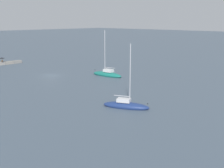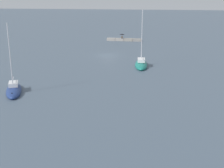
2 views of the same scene
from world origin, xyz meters
name	(u,v)px [view 2 (image 2 of 2)]	position (x,y,z in m)	size (l,w,h in m)	color
ground_plane	(107,55)	(0.00, 0.00, 0.00)	(500.00, 500.00, 0.00)	#475666
seawall_pier	(124,40)	(0.00, -21.96, 0.36)	(9.63, 1.53, 0.71)	gray
person_seated_brown_left	(122,37)	(0.55, -21.76, 0.97)	(0.48, 0.66, 0.73)	#1E2333
umbrella_open_black	(122,34)	(0.57, -21.95, 1.84)	(1.47, 1.47, 1.31)	black
sailboat_teal_near	(141,64)	(-8.07, 9.12, 0.37)	(2.94, 7.62, 10.03)	#197266
sailboat_navy_mid	(14,90)	(6.20, 27.22, 0.32)	(4.53, 6.64, 9.08)	navy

